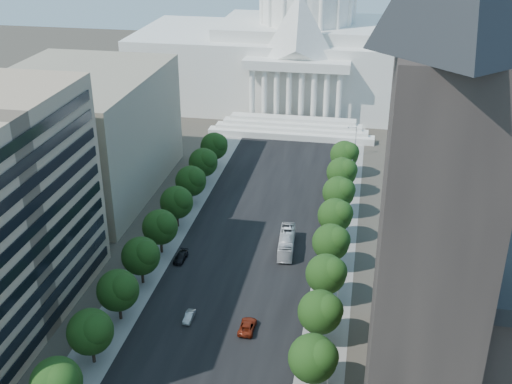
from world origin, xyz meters
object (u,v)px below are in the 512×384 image
Objects in this scene: car_red at (247,326)px; city_bus at (287,242)px; car_silver at (189,317)px; car_dark_b at (181,257)px.

car_red is 29.27m from city_bus.
car_red is (10.98, -1.07, 0.13)m from car_silver.
city_bus is (13.93, 28.03, 1.15)m from car_silver.
car_silver is at bearing -66.30° from car_dark_b.
city_bus reaches higher than car_red.
car_red reaches higher than car_dark_b.
car_silver is at bearing -120.47° from city_bus.
car_silver is 0.31× the size of city_bus.
car_dark_b is (-18.36, 20.70, -0.05)m from car_red.
car_red is at bearing -99.84° from city_bus.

